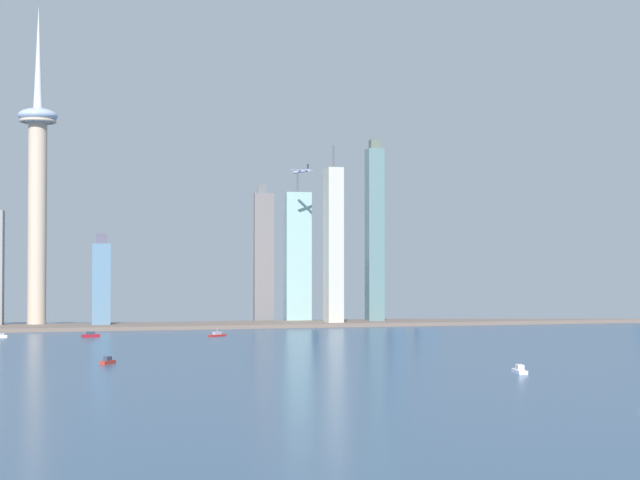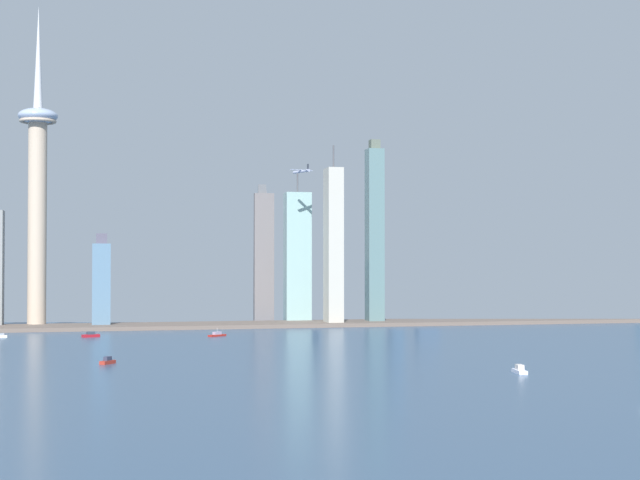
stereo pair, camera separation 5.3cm
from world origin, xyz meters
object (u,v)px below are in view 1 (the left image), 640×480
skyscraper_6 (427,301)px  skyscraper_9 (306,290)px  boat_3 (108,361)px  airplane (301,171)px  skyscraper_0 (375,235)px  boat_1 (520,370)px  observation_tower (37,181)px  skyscraper_4 (101,284)px  boat_4 (2,336)px  skyscraper_3 (297,258)px  boat_0 (217,335)px  boat_2 (91,335)px  skyscraper_8 (263,256)px  skyscraper_2 (396,267)px  skyscraper_7 (333,247)px

skyscraper_6 → skyscraper_9: size_ratio=0.87×
boat_3 → airplane: bearing=4.7°
skyscraper_0 → boat_1: 437.37m
observation_tower → skyscraper_4: (60.55, -18.75, -98.50)m
boat_4 → skyscraper_4: bearing=-127.7°
skyscraper_4 → airplane: (188.49, -31.18, 108.88)m
skyscraper_3 → skyscraper_4: (-196.18, -25.82, -25.08)m
boat_0 → boat_2: (-104.54, 14.55, 0.30)m
skyscraper_9 → boat_4: size_ratio=7.92×
skyscraper_8 → boat_0: skyscraper_8 is taller
boat_0 → boat_1: (136.76, -306.25, 0.37)m
skyscraper_8 → skyscraper_9: (53.18, 37.13, -36.73)m
skyscraper_4 → boat_3: bearing=-89.2°
skyscraper_2 → skyscraper_9: (-98.24, 17.14, -25.45)m
boat_0 → skyscraper_7: bearing=-176.5°
skyscraper_3 → boat_1: skyscraper_3 is taller
skyscraper_0 → boat_4: skyscraper_0 is taller
skyscraper_4 → skyscraper_9: (218.32, 90.62, -9.75)m
skyscraper_7 → skyscraper_9: bearing=93.2°
boat_0 → skyscraper_9: bearing=-156.4°
skyscraper_9 → boat_2: (-226.54, -200.82, -30.69)m
skyscraper_9 → skyscraper_2: bearing=-9.9°
skyscraper_7 → boat_0: 184.56m
boat_0 → boat_2: size_ratio=1.08×
skyscraper_0 → skyscraper_6: 113.45m
skyscraper_4 → skyscraper_7: 227.65m
skyscraper_4 → skyscraper_8: size_ratio=0.63×
skyscraper_0 → airplane: (-81.47, -26.84, 60.43)m
skyscraper_7 → skyscraper_9: size_ratio=2.77×
skyscraper_9 → boat_1: skyscraper_9 is taller
skyscraper_7 → boat_0: (-127.89, -108.69, -76.78)m
skyscraper_4 → boat_2: (-8.22, -110.20, -40.44)m
airplane → skyscraper_3: bearing=-30.8°
skyscraper_2 → skyscraper_8: (-151.43, -19.99, 11.28)m
skyscraper_3 → skyscraper_9: bearing=71.1°
skyscraper_0 → boat_0: (-173.65, -120.41, -89.20)m
skyscraper_9 → skyscraper_3: bearing=-108.9°
skyscraper_4 → boat_3: 332.13m
observation_tower → boat_1: size_ratio=18.54×
skyscraper_7 → skyscraper_9: (-5.88, 106.68, -45.79)m
skyscraper_3 → skyscraper_9: 76.83m
skyscraper_8 → boat_1: bearing=-82.0°
skyscraper_4 → boat_0: bearing=-52.3°
boat_3 → boat_4: boat_3 is taller
skyscraper_2 → airplane: (-128.07, -104.66, 93.19)m
boat_3 → boat_4: 246.46m
skyscraper_3 → skyscraper_8: skyscraper_3 is taller
skyscraper_7 → boat_2: skyscraper_7 is taller
boat_0 → boat_3: bearing=29.1°
skyscraper_8 → skyscraper_2: bearing=7.5°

